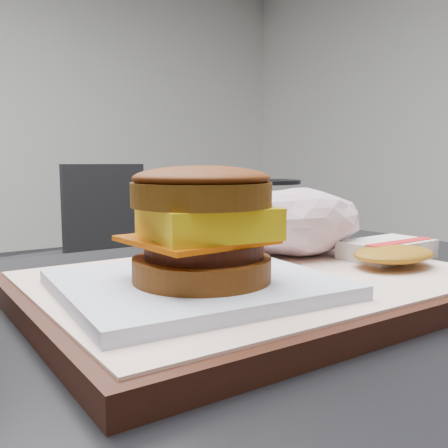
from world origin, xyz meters
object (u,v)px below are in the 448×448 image
Objects in this scene: crumpled_wrapper at (292,221)px; neighbor_chair at (79,250)px; serving_tray at (257,285)px; hash_brown at (390,251)px; breakfast_sandwich at (200,239)px.

neighbor_chair reaches higher than crumpled_wrapper.
hash_brown is at bearing -13.03° from serving_tray.
serving_tray is at bearing -103.35° from neighbor_chair.
neighbor_chair reaches higher than hash_brown.
breakfast_sandwich is at bearing -160.32° from serving_tray.
hash_brown is (0.14, -0.03, 0.02)m from serving_tray.
serving_tray is at bearing 166.97° from hash_brown.
crumpled_wrapper is (0.09, 0.05, 0.04)m from serving_tray.
neighbor_chair is at bearing 79.03° from crumpled_wrapper.
serving_tray is at bearing 19.68° from breakfast_sandwich.
crumpled_wrapper is at bearing 26.59° from breakfast_sandwich.
hash_brown is (0.21, -0.01, -0.03)m from breakfast_sandwich.
breakfast_sandwich is at bearing -105.34° from neighbor_chair.
breakfast_sandwich is at bearing 178.56° from hash_brown.
breakfast_sandwich is 1.68× the size of hash_brown.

